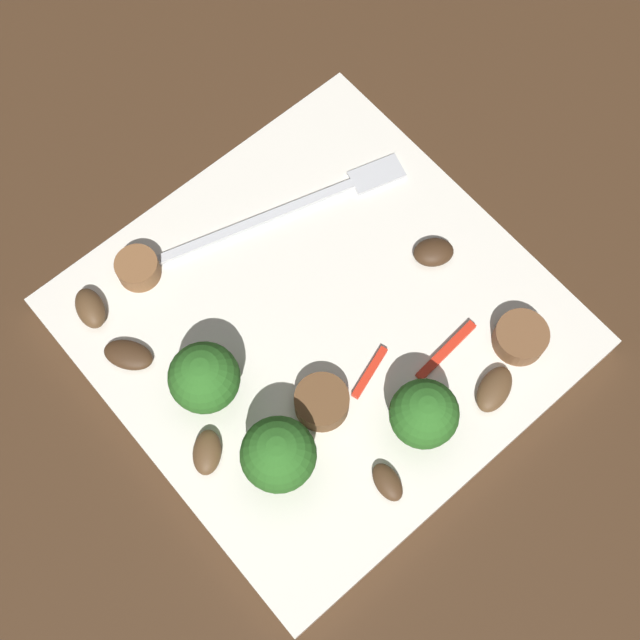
{
  "coord_description": "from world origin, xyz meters",
  "views": [
    {
      "loc": [
        -0.12,
        -0.14,
        0.51
      ],
      "look_at": [
        0.0,
        0.0,
        0.02
      ],
      "focal_mm": 47.93,
      "sensor_mm": 36.0,
      "label": 1
    }
  ],
  "objects_px": {
    "mushroom_2": "(494,389)",
    "sausage_slice_0": "(520,337)",
    "mushroom_1": "(207,452)",
    "broccoli_floret_1": "(204,378)",
    "broccoli_floret_2": "(278,455)",
    "mushroom_5": "(434,252)",
    "mushroom_4": "(388,482)",
    "pepper_strip_1": "(446,351)",
    "broccoli_floret_0": "(427,412)",
    "mushroom_0": "(90,308)",
    "sausage_slice_2": "(138,268)",
    "fork": "(296,206)",
    "sausage_slice_1": "(322,402)",
    "plate": "(320,325)",
    "pepper_strip_0": "(371,371)",
    "mushroom_3": "(128,355)"
  },
  "relations": [
    {
      "from": "mushroom_2",
      "to": "sausage_slice_0",
      "type": "bearing_deg",
      "value": 20.19
    },
    {
      "from": "mushroom_1",
      "to": "broccoli_floret_1",
      "type": "bearing_deg",
      "value": 49.91
    },
    {
      "from": "broccoli_floret_2",
      "to": "mushroom_5",
      "type": "distance_m",
      "value": 0.17
    },
    {
      "from": "mushroom_1",
      "to": "mushroom_5",
      "type": "xyz_separation_m",
      "value": [
        0.19,
        0.01,
        0.0
      ]
    },
    {
      "from": "mushroom_4",
      "to": "pepper_strip_1",
      "type": "bearing_deg",
      "value": 23.89
    },
    {
      "from": "broccoli_floret_0",
      "to": "mushroom_0",
      "type": "distance_m",
      "value": 0.21
    },
    {
      "from": "sausage_slice_2",
      "to": "mushroom_1",
      "type": "distance_m",
      "value": 0.13
    },
    {
      "from": "fork",
      "to": "sausage_slice_1",
      "type": "bearing_deg",
      "value": -106.99
    },
    {
      "from": "fork",
      "to": "mushroom_5",
      "type": "distance_m",
      "value": 0.09
    },
    {
      "from": "broccoli_floret_2",
      "to": "mushroom_4",
      "type": "xyz_separation_m",
      "value": [
        0.04,
        -0.05,
        -0.03
      ]
    },
    {
      "from": "plate",
      "to": "mushroom_1",
      "type": "distance_m",
      "value": 0.11
    },
    {
      "from": "sausage_slice_1",
      "to": "fork",
      "type": "bearing_deg",
      "value": 56.47
    },
    {
      "from": "mushroom_2",
      "to": "pepper_strip_1",
      "type": "bearing_deg",
      "value": 95.86
    },
    {
      "from": "broccoli_floret_1",
      "to": "pepper_strip_0",
      "type": "distance_m",
      "value": 0.1
    },
    {
      "from": "mushroom_1",
      "to": "pepper_strip_1",
      "type": "xyz_separation_m",
      "value": [
        0.15,
        -0.04,
        -0.0
      ]
    },
    {
      "from": "mushroom_1",
      "to": "pepper_strip_1",
      "type": "bearing_deg",
      "value": -16.75
    },
    {
      "from": "mushroom_4",
      "to": "sausage_slice_2",
      "type": "bearing_deg",
      "value": 98.18
    },
    {
      "from": "fork",
      "to": "sausage_slice_2",
      "type": "distance_m",
      "value": 0.11
    },
    {
      "from": "mushroom_1",
      "to": "sausage_slice_0",
      "type": "bearing_deg",
      "value": -20.22
    },
    {
      "from": "fork",
      "to": "broccoli_floret_0",
      "type": "bearing_deg",
      "value": -86.54
    },
    {
      "from": "plate",
      "to": "sausage_slice_2",
      "type": "xyz_separation_m",
      "value": [
        -0.07,
        0.1,
        0.02
      ]
    },
    {
      "from": "mushroom_0",
      "to": "pepper_strip_0",
      "type": "relative_size",
      "value": 0.78
    },
    {
      "from": "plate",
      "to": "broccoli_floret_0",
      "type": "xyz_separation_m",
      "value": [
        0.0,
        -0.09,
        0.04
      ]
    },
    {
      "from": "pepper_strip_0",
      "to": "pepper_strip_1",
      "type": "xyz_separation_m",
      "value": [
        0.04,
        -0.02,
        0.0
      ]
    },
    {
      "from": "sausage_slice_1",
      "to": "pepper_strip_0",
      "type": "bearing_deg",
      "value": -5.76
    },
    {
      "from": "fork",
      "to": "plate",
      "type": "bearing_deg",
      "value": -102.78
    },
    {
      "from": "mushroom_3",
      "to": "sausage_slice_1",
      "type": "bearing_deg",
      "value": -55.4
    },
    {
      "from": "broccoli_floret_2",
      "to": "mushroom_3",
      "type": "height_order",
      "value": "broccoli_floret_2"
    },
    {
      "from": "sausage_slice_2",
      "to": "mushroom_3",
      "type": "distance_m",
      "value": 0.06
    },
    {
      "from": "broccoli_floret_1",
      "to": "mushroom_3",
      "type": "height_order",
      "value": "broccoli_floret_1"
    },
    {
      "from": "sausage_slice_0",
      "to": "sausage_slice_2",
      "type": "relative_size",
      "value": 1.2
    },
    {
      "from": "sausage_slice_1",
      "to": "broccoli_floret_0",
      "type": "bearing_deg",
      "value": -51.49
    },
    {
      "from": "plate",
      "to": "sausage_slice_0",
      "type": "relative_size",
      "value": 8.11
    },
    {
      "from": "broccoli_floret_0",
      "to": "mushroom_3",
      "type": "distance_m",
      "value": 0.18
    },
    {
      "from": "mushroom_1",
      "to": "mushroom_5",
      "type": "distance_m",
      "value": 0.19
    },
    {
      "from": "mushroom_3",
      "to": "mushroom_1",
      "type": "bearing_deg",
      "value": -90.5
    },
    {
      "from": "plate",
      "to": "mushroom_1",
      "type": "bearing_deg",
      "value": -168.59
    },
    {
      "from": "mushroom_4",
      "to": "pepper_strip_0",
      "type": "height_order",
      "value": "mushroom_4"
    },
    {
      "from": "broccoli_floret_1",
      "to": "mushroom_4",
      "type": "xyz_separation_m",
      "value": [
        0.04,
        -0.11,
        -0.02
      ]
    },
    {
      "from": "broccoli_floret_0",
      "to": "pepper_strip_1",
      "type": "xyz_separation_m",
      "value": [
        0.04,
        0.02,
        -0.03
      ]
    },
    {
      "from": "sausage_slice_0",
      "to": "sausage_slice_1",
      "type": "bearing_deg",
      "value": 157.94
    },
    {
      "from": "plate",
      "to": "pepper_strip_0",
      "type": "relative_size",
      "value": 7.37
    },
    {
      "from": "sausage_slice_0",
      "to": "sausage_slice_2",
      "type": "bearing_deg",
      "value": 128.22
    },
    {
      "from": "pepper_strip_0",
      "to": "broccoli_floret_1",
      "type": "bearing_deg",
      "value": 146.59
    },
    {
      "from": "broccoli_floret_2",
      "to": "plate",
      "type": "bearing_deg",
      "value": 35.31
    },
    {
      "from": "fork",
      "to": "broccoli_floret_1",
      "type": "height_order",
      "value": "broccoli_floret_1"
    },
    {
      "from": "sausage_slice_0",
      "to": "sausage_slice_2",
      "type": "distance_m",
      "value": 0.24
    },
    {
      "from": "broccoli_floret_0",
      "to": "mushroom_1",
      "type": "distance_m",
      "value": 0.13
    },
    {
      "from": "fork",
      "to": "broccoli_floret_2",
      "type": "height_order",
      "value": "broccoli_floret_2"
    },
    {
      "from": "mushroom_4",
      "to": "plate",
      "type": "bearing_deg",
      "value": 70.16
    }
  ]
}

